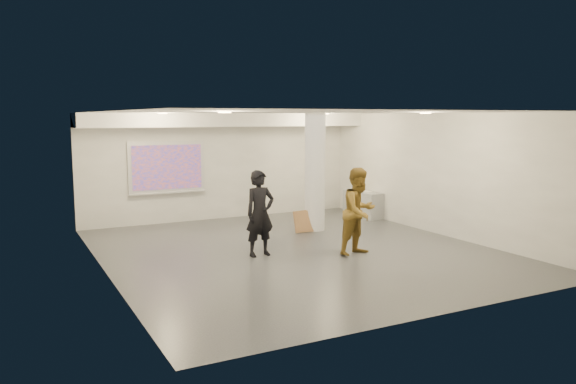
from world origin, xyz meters
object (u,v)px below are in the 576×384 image
credenza (364,204)px  man (359,211)px  woman (260,213)px  projection_screen (167,168)px  column (315,172)px

credenza → man: man is taller
woman → credenza: bearing=26.0°
woman → projection_screen: bearing=94.0°
woman → man: size_ratio=0.98×
credenza → man: 4.56m
projection_screen → credenza: bearing=-17.5°
man → column: bearing=65.6°
projection_screen → woman: projection_screen is taller
column → man: bearing=-99.9°
projection_screen → credenza: 5.69m
credenza → man: size_ratio=0.69×
woman → man: (1.91, -0.86, 0.02)m
column → projection_screen: 4.08m
column → credenza: column is taller
column → projection_screen: (-3.10, 2.65, 0.03)m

